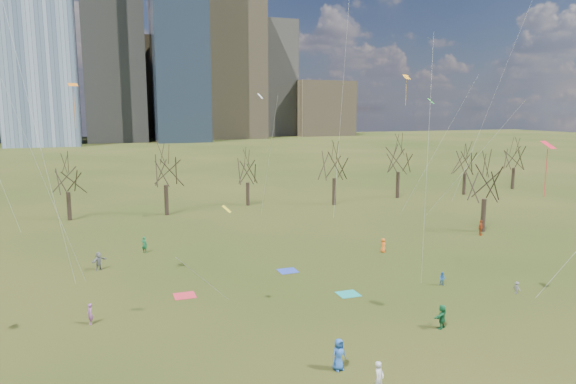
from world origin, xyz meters
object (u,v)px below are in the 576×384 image
object	(u,v)px
person_0	(339,354)
blanket_teal	(348,294)
blanket_navy	(288,271)
person_1	(379,379)
blanket_crimson	(185,296)

from	to	relation	value
person_0	blanket_teal	bearing A→B (deg)	48.82
blanket_navy	person_1	bearing A→B (deg)	-97.08
blanket_crimson	blanket_navy	bearing A→B (deg)	17.55
blanket_teal	blanket_navy	world-z (taller)	same
blanket_teal	blanket_crimson	bearing A→B (deg)	161.55
blanket_crimson	blanket_teal	bearing A→B (deg)	-18.45
blanket_navy	blanket_teal	bearing A→B (deg)	-70.76
person_0	person_1	distance (m)	3.08
blanket_teal	blanket_navy	size ratio (longest dim) A/B	1.00
blanket_navy	blanket_crimson	bearing A→B (deg)	-162.45
blanket_navy	person_0	size ratio (longest dim) A/B	0.90
blanket_crimson	person_1	distance (m)	18.43
blanket_teal	blanket_crimson	size ratio (longest dim) A/B	1.00
blanket_navy	blanket_crimson	size ratio (longest dim) A/B	1.00
person_1	person_0	bearing A→B (deg)	69.23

